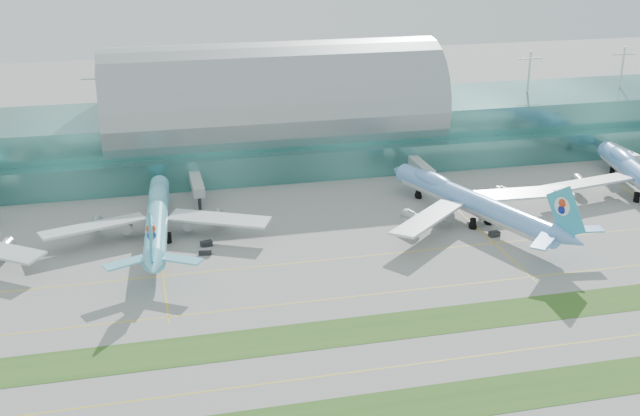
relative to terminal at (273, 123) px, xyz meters
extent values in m
plane|color=gray|center=(-0.01, -128.79, -14.23)|extent=(700.00, 700.00, 0.00)
cube|color=#3D7A75|center=(-0.01, 1.21, -4.23)|extent=(340.00, 42.00, 20.00)
cube|color=#3D7A75|center=(-0.01, -22.79, -9.23)|extent=(340.00, 8.00, 10.00)
ellipsoid|color=#9EA5A8|center=(-0.01, 1.21, 5.77)|extent=(340.00, 46.20, 16.17)
cylinder|color=white|center=(-0.01, 1.21, 13.77)|extent=(0.80, 0.80, 16.00)
cube|color=#B2B7B7|center=(-31.01, -33.79, -8.73)|extent=(3.50, 22.00, 3.00)
cylinder|color=black|center=(-31.01, -43.79, -12.23)|extent=(1.00, 1.00, 4.00)
cube|color=#B2B7B7|center=(43.99, -33.79, -8.73)|extent=(3.50, 22.00, 3.00)
cylinder|color=black|center=(43.99, -43.79, -12.23)|extent=(1.00, 1.00, 4.00)
cube|color=#B2B7B7|center=(118.99, -33.79, -8.73)|extent=(3.50, 22.00, 3.00)
cylinder|color=black|center=(118.99, -43.79, -12.23)|extent=(1.00, 1.00, 4.00)
cube|color=#2D591E|center=(-0.01, -156.79, -14.19)|extent=(420.00, 12.00, 0.08)
cube|color=#2D591E|center=(-0.01, -126.79, -14.19)|extent=(420.00, 12.00, 0.08)
cube|color=yellow|center=(-0.01, -142.79, -14.22)|extent=(420.00, 0.35, 0.01)
cube|color=yellow|center=(-0.01, -110.79, -14.22)|extent=(420.00, 0.35, 0.01)
cube|color=yellow|center=(-0.01, -88.79, -14.22)|extent=(420.00, 0.35, 0.01)
cylinder|color=#6ACCE9|center=(-44.55, -63.43, -8.38)|extent=(10.11, 59.67, 5.94)
ellipsoid|color=#6ACCE9|center=(-43.38, -46.84, -6.75)|extent=(6.90, 18.41, 4.23)
cone|color=#6ACCE9|center=(-42.29, -31.51, -8.38)|extent=(6.26, 5.20, 5.94)
cone|color=#6ACCE9|center=(-46.91, -96.88, -7.23)|extent=(6.24, 9.00, 5.64)
cube|color=silver|center=(-61.89, -64.13, -8.77)|extent=(29.57, 15.73, 1.17)
cylinder|color=#9A9CA2|center=(-57.22, -59.27, -10.78)|extent=(3.62, 5.49, 3.26)
cube|color=silver|center=(-27.48, -66.56, -8.77)|extent=(28.99, 19.10, 1.17)
cylinder|color=#9A9CA2|center=(-31.42, -61.09, -10.78)|extent=(3.62, 5.49, 3.26)
cube|color=#2BA2BF|center=(-46.78, -94.97, -1.20)|extent=(1.46, 12.60, 13.81)
cylinder|color=silver|center=(-46.71, -94.01, 0.24)|extent=(1.18, 4.65, 4.60)
cylinder|color=black|center=(-42.96, -40.91, -12.79)|extent=(1.72, 1.72, 2.87)
cylinder|color=black|center=(-47.69, -67.05, -12.79)|extent=(1.72, 1.72, 2.87)
cylinder|color=black|center=(-41.95, -67.45, -12.79)|extent=(1.72, 1.72, 2.87)
cylinder|color=#6CA7EE|center=(46.32, -72.47, -7.94)|extent=(27.64, 62.34, 6.39)
ellipsoid|color=#6CA7EE|center=(40.27, -55.62, -6.18)|extent=(12.29, 20.35, 4.56)
cone|color=#6CA7EE|center=(34.67, -40.05, -7.94)|extent=(7.76, 7.02, 6.39)
cone|color=#6CA7EE|center=(58.53, -106.44, -6.70)|extent=(8.86, 10.79, 6.07)
cube|color=silver|center=(29.55, -80.69, -8.35)|extent=(28.25, 26.40, 1.26)
cylinder|color=#919498|center=(32.03, -73.88, -10.51)|extent=(5.22, 6.52, 3.51)
cube|color=silver|center=(64.49, -68.13, -8.35)|extent=(31.22, 8.97, 1.26)
cylinder|color=#919498|center=(58.24, -64.46, -10.51)|extent=(5.22, 6.52, 3.51)
cube|color=#2DA7C9|center=(57.83, -104.50, -0.20)|extent=(5.17, 12.97, 14.87)
cylinder|color=white|center=(57.48, -103.53, 1.35)|extent=(2.55, 4.97, 4.95)
cylinder|color=black|center=(38.10, -49.60, -12.68)|extent=(1.86, 1.86, 3.09)
cylinder|color=black|center=(44.80, -77.40, -12.68)|extent=(1.86, 1.86, 3.09)
cylinder|color=black|center=(50.63, -75.30, -12.68)|extent=(1.86, 1.86, 3.09)
ellipsoid|color=#6CA5EE|center=(111.52, -47.75, -6.22)|extent=(9.69, 20.15, 4.53)
cone|color=#6CA5EE|center=(114.72, -31.60, -7.97)|extent=(7.24, 6.27, 6.36)
cube|color=silver|center=(89.54, -63.64, -8.38)|extent=(31.69, 13.35, 1.25)
cylinder|color=#989CA1|center=(95.14, -59.10, -10.53)|extent=(4.52, 6.21, 3.49)
cylinder|color=black|center=(112.76, -41.50, -12.69)|extent=(1.85, 1.85, 3.08)
cylinder|color=black|center=(104.24, -68.65, -12.69)|extent=(1.85, 1.85, 3.08)
cube|color=black|center=(-32.83, -77.87, -13.43)|extent=(3.58, 2.17, 1.59)
cube|color=black|center=(-31.94, -72.50, -13.45)|extent=(3.48, 2.41, 1.55)
cube|color=orange|center=(24.94, -78.10, -13.53)|extent=(3.49, 1.90, 1.40)
cube|color=black|center=(48.49, -84.17, -13.51)|extent=(3.35, 2.40, 1.43)
camera|label=1|loc=(-47.95, -276.94, 75.07)|focal=45.00mm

